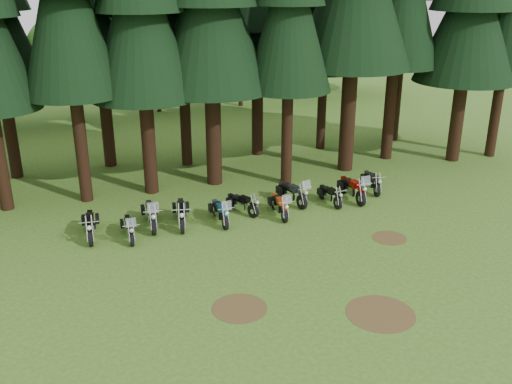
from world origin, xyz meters
TOP-DOWN VIEW (x-y plane):
  - ground at (0.00, 0.00)m, footprint 120.00×120.00m
  - pine_back_4 at (4.04, 13.25)m, footprint 4.94×4.94m
  - decid_3 at (-4.71, 25.13)m, footprint 6.12×5.95m
  - decid_4 at (1.58, 26.32)m, footprint 5.93×5.76m
  - decid_5 at (8.29, 25.71)m, footprint 8.45×8.21m
  - decid_6 at (14.85, 27.01)m, footprint 7.06×6.86m
  - decid_7 at (19.46, 26.83)m, footprint 8.44×8.20m
  - dirt_patch_0 at (-3.00, -2.00)m, footprint 1.80×1.80m
  - dirt_patch_1 at (4.50, 0.50)m, footprint 1.40×1.40m
  - dirt_patch_2 at (1.00, -4.00)m, footprint 2.20×2.20m
  - motorcycle_0 at (-6.66, 5.27)m, footprint 0.46×2.35m
  - motorcycle_1 at (-5.23, 4.52)m, footprint 0.45×2.07m
  - motorcycle_2 at (-4.15, 5.33)m, footprint 0.61×2.46m
  - motorcycle_3 at (-2.93, 5.03)m, footprint 0.73×2.39m
  - motorcycle_4 at (-1.33, 4.61)m, footprint 0.44×2.20m
  - motorcycle_5 at (-0.08, 5.23)m, footprint 0.87×1.94m
  - motorcycle_6 at (1.33, 4.30)m, footprint 0.57×2.19m
  - motorcycle_7 at (2.47, 5.38)m, footprint 0.65×2.35m
  - motorcycle_8 at (4.09, 4.67)m, footprint 0.29×1.96m
  - motorcycle_9 at (5.32, 4.72)m, footprint 0.52×2.49m
  - motorcycle_10 at (6.84, 5.38)m, footprint 0.67×2.15m

SIDE VIEW (x-z plane):
  - ground at x=0.00m, z-range 0.00..0.00m
  - dirt_patch_0 at x=-3.00m, z-range 0.00..0.01m
  - dirt_patch_1 at x=4.50m, z-range 0.00..0.01m
  - dirt_patch_2 at x=1.00m, z-range 0.00..0.01m
  - motorcycle_8 at x=4.09m, z-range 0.01..0.81m
  - motorcycle_5 at x=-0.08m, z-range 0.01..0.84m
  - motorcycle_1 at x=-5.23m, z-range -0.22..1.09m
  - motorcycle_10 at x=6.84m, z-range 0.01..0.90m
  - motorcycle_6 at x=1.33m, z-range -0.23..1.14m
  - motorcycle_4 at x=-1.33m, z-range -0.23..1.15m
  - motorcycle_0 at x=-6.66m, z-range 0.01..0.97m
  - motorcycle_7 at x=2.47m, z-range -0.24..1.23m
  - motorcycle_3 at x=-2.93m, z-range 0.01..1.00m
  - motorcycle_2 at x=-4.15m, z-range -0.26..1.29m
  - motorcycle_9 at x=5.32m, z-range -0.26..1.31m
  - decid_4 at x=1.58m, z-range 0.67..8.07m
  - decid_3 at x=-4.71m, z-range 0.69..8.34m
  - decid_6 at x=14.85m, z-range 0.79..9.61m
  - decid_7 at x=19.46m, z-range 0.95..11.50m
  - decid_5 at x=8.29m, z-range 0.95..11.51m
  - pine_back_4 at x=4.04m, z-range 1.36..15.14m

